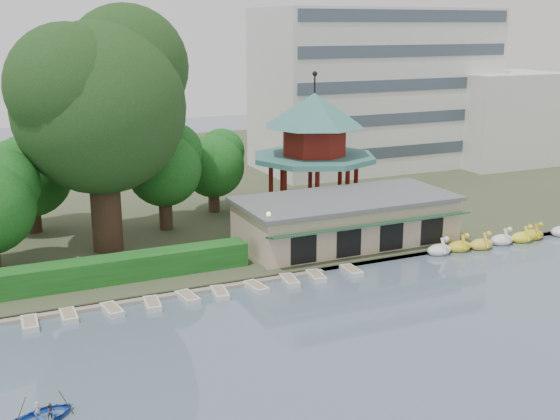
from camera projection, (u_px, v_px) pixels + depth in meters
ground_plane at (387, 385)px, 36.95m from camera, size 220.00×220.00×0.00m
shore at (145, 184)px, 82.65m from camera, size 220.00×70.00×0.40m
embankment at (259, 278)px, 52.13m from camera, size 220.00×0.60×0.30m
dock at (96, 305)px, 47.24m from camera, size 34.00×1.60×0.24m
boathouse at (346, 219)px, 59.68m from camera, size 18.60×9.39×3.90m
pavilion at (314, 141)px, 67.99m from camera, size 12.40×12.40×13.50m
office_building at (396, 94)px, 90.65m from camera, size 38.00×18.00×20.00m
hedge at (42, 279)px, 48.64m from camera, size 30.00×2.00×1.80m
lamp_post at (269, 229)px, 53.41m from camera, size 0.36×0.36×4.28m
big_tree at (101, 95)px, 54.91m from camera, size 14.90×13.89×19.73m
small_trees at (45, 180)px, 57.92m from camera, size 39.47×17.41×9.48m
swan_boats at (509, 239)px, 60.74m from camera, size 15.61×2.16×1.92m
moored_rowboats at (130, 307)px, 46.77m from camera, size 34.84×2.70×0.36m
rowboat_with_passengers at (44, 412)px, 33.56m from camera, size 5.11×4.38×2.01m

